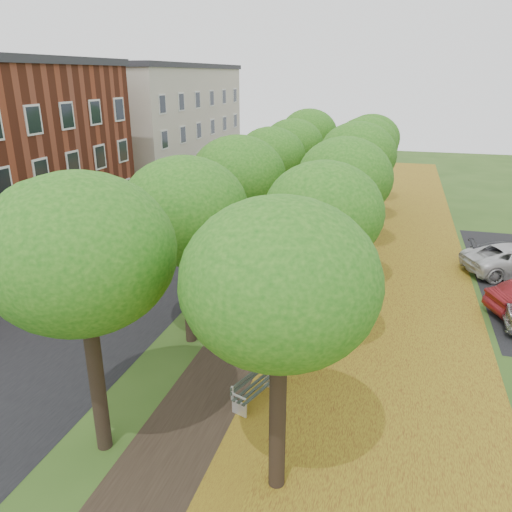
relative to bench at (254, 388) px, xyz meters
The scene contains 8 objects.
ground 3.30m from the bench, 110.48° to the right, with size 120.00×120.00×0.00m, color #2D4C19.
street_asphalt 14.75m from the bench, 125.90° to the left, with size 8.00×70.00×0.01m, color black.
footpath 12.00m from the bench, 95.47° to the left, with size 3.20×70.00×0.01m, color black.
leaf_verge 12.56m from the bench, 72.10° to the left, with size 7.50×70.00×0.01m, color #9E8F1D.
tree_row_west 13.24m from the bench, 105.64° to the left, with size 4.21×34.21×6.92m.
tree_row_east 12.90m from the bench, 83.04° to the left, with size 4.21×34.21×6.92m.
building_cream 35.33m from the bench, 121.21° to the left, with size 10.30×20.30×10.40m.
bench is the anchor object (origin of this frame).
Camera 1 is at (4.77, -9.43, 9.52)m, focal length 35.00 mm.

